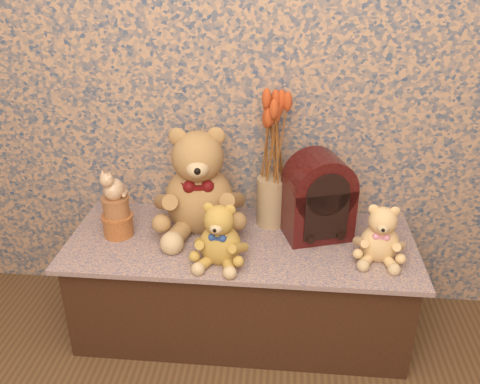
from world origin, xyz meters
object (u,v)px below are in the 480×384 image
Objects in this scene: teddy_medium at (220,230)px; ceramic_vase at (272,201)px; teddy_large at (199,175)px; cathedral_radio at (318,196)px; biscuit_tin_lower at (118,225)px; cat_figurine at (113,183)px; teddy_small at (381,230)px.

teddy_medium is 1.23× the size of ceramic_vase.
teddy_large is 0.29m from teddy_medium.
cathedral_radio is 0.21m from ceramic_vase.
cat_figurine is (0.00, 0.00, 0.19)m from biscuit_tin_lower.
teddy_small reaches higher than biscuit_tin_lower.
teddy_large reaches higher than teddy_medium.
teddy_medium is at bearing -18.09° from biscuit_tin_lower.
cathedral_radio is at bearing -11.83° from teddy_large.
teddy_small is at bearing -28.51° from ceramic_vase.
teddy_medium is at bearing -165.80° from teddy_small.
cat_figurine reaches higher than ceramic_vase.
ceramic_vase is at bearing 37.04° from cat_figurine.
cat_figurine is (-0.80, -0.08, 0.06)m from cathedral_radio.
ceramic_vase is (-0.19, 0.08, -0.07)m from cathedral_radio.
cat_figurine is at bearing 167.87° from teddy_medium.
teddy_large is 0.39m from biscuit_tin_lower.
cat_figurine is at bearing 0.00° from biscuit_tin_lower.
cathedral_radio is 2.93× the size of biscuit_tin_lower.
teddy_medium is 0.47m from biscuit_tin_lower.
biscuit_tin_lower is (-0.32, -0.10, -0.19)m from teddy_large.
teddy_medium is 0.47m from cat_figurine.
teddy_medium is 0.35m from ceramic_vase.
teddy_large is at bearing 173.55° from teddy_small.
teddy_large is 0.49m from cathedral_radio.
cat_figurine is at bearing 167.39° from cathedral_radio.
teddy_large is at bearing 17.66° from biscuit_tin_lower.
teddy_large is at bearing -169.99° from ceramic_vase.
cathedral_radio reaches higher than ceramic_vase.
biscuit_tin_lower is (-0.62, -0.15, -0.06)m from ceramic_vase.
teddy_large is 1.34× the size of cathedral_radio.
teddy_large is 1.83× the size of teddy_medium.
teddy_small is at bearing -3.92° from biscuit_tin_lower.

